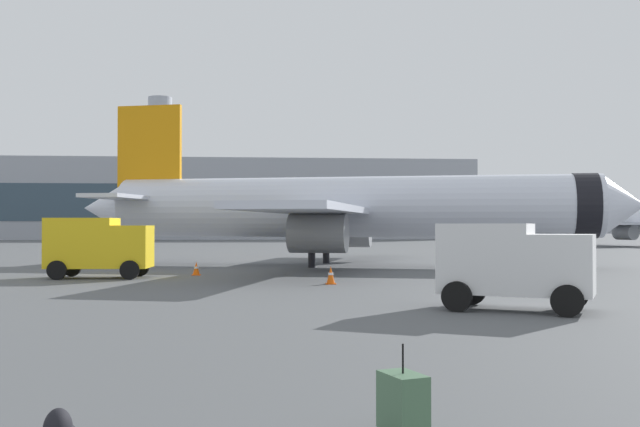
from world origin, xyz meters
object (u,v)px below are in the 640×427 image
Objects in this scene: safety_cone_near at (331,275)px; safety_cone_mid at (196,269)px; rolling_suitcase at (403,402)px; service_truck at (99,245)px; airplane_at_gate at (347,208)px; cargo_van at (514,262)px.

safety_cone_near is 1.13× the size of safety_cone_mid.
service_truck is at bearing 109.47° from rolling_suitcase.
safety_cone_mid is at bearing -137.39° from airplane_at_gate.
airplane_at_gate reaches higher than rolling_suitcase.
rolling_suitcase is (-3.69, -36.42, -3.27)m from airplane_at_gate.
airplane_at_gate is 16.40m from service_truck.
airplane_at_gate is at bearing 35.72° from service_truck.
cargo_van is at bearing -43.53° from service_truck.
safety_cone_near is (-2.39, -14.05, -3.27)m from airplane_at_gate.
airplane_at_gate is 12.24m from safety_cone_mid.
service_truck is 6.28× the size of safety_cone_near.
service_truck is at bearing -161.43° from safety_cone_mid.
airplane_at_gate is 32.03× the size of rolling_suitcase.
cargo_van is 6.19× the size of safety_cone_near.
cargo_van is 7.03× the size of safety_cone_mid.
service_truck is at bearing 157.17° from safety_cone_near.
airplane_at_gate is 24.26m from cargo_van.
rolling_suitcase is at bearing -95.79° from airplane_at_gate.
service_truck reaches higher than safety_cone_near.
safety_cone_mid is 28.88m from rolling_suitcase.
service_truck is 4.96m from safety_cone_mid.
airplane_at_gate reaches higher than safety_cone_near.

